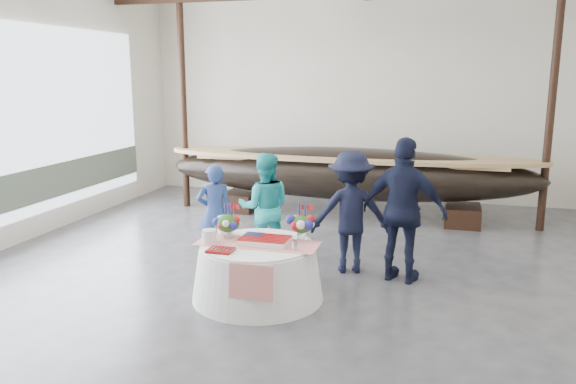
# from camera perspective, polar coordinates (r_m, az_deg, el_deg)

# --- Properties ---
(floor) EXTENTS (10.00, 12.00, 0.01)m
(floor) POSITION_cam_1_polar(r_m,az_deg,el_deg) (7.40, 0.75, -10.14)
(floor) COLOR #3D3D42
(floor) RESTS_ON ground
(wall_back) EXTENTS (10.00, 0.02, 4.50)m
(wall_back) POSITION_cam_1_polar(r_m,az_deg,el_deg) (12.76, 7.89, 9.44)
(wall_back) COLOR silver
(wall_back) RESTS_ON ground
(open_bay) EXTENTS (0.03, 7.00, 3.20)m
(open_bay) POSITION_cam_1_polar(r_m,az_deg,el_deg) (10.21, -25.62, 5.40)
(open_bay) COLOR silver
(open_bay) RESTS_ON ground
(longboat_display) EXTENTS (7.36, 1.47, 1.38)m
(longboat_display) POSITION_cam_1_polar(r_m,az_deg,el_deg) (11.01, 5.96, 1.93)
(longboat_display) COLOR black
(longboat_display) RESTS_ON ground
(banquet_table) EXTENTS (1.65, 1.65, 0.71)m
(banquet_table) POSITION_cam_1_polar(r_m,az_deg,el_deg) (7.12, -3.09, -7.99)
(banquet_table) COLOR white
(banquet_table) RESTS_ON ground
(tabletop_items) EXTENTS (1.54, 1.02, 0.40)m
(tabletop_items) POSITION_cam_1_polar(r_m,az_deg,el_deg) (7.12, -3.04, -3.72)
(tabletop_items) COLOR red
(tabletop_items) RESTS_ON banquet_table
(guest_woman_blue) EXTENTS (0.64, 0.56, 1.46)m
(guest_woman_blue) POSITION_cam_1_polar(r_m,az_deg,el_deg) (8.53, -7.46, -2.06)
(guest_woman_blue) COLOR navy
(guest_woman_blue) RESTS_ON ground
(guest_woman_teal) EXTENTS (0.94, 0.82, 1.64)m
(guest_woman_teal) POSITION_cam_1_polar(r_m,az_deg,el_deg) (8.39, -2.38, -1.58)
(guest_woman_teal) COLOR #21A9AC
(guest_woman_teal) RESTS_ON ground
(guest_man_left) EXTENTS (1.25, 0.91, 1.74)m
(guest_man_left) POSITION_cam_1_polar(r_m,az_deg,el_deg) (7.97, 6.38, -2.02)
(guest_man_left) COLOR black
(guest_man_left) RESTS_ON ground
(guest_man_right) EXTENTS (1.24, 0.75, 1.97)m
(guest_man_right) POSITION_cam_1_polar(r_m,az_deg,el_deg) (7.66, 11.71, -1.87)
(guest_man_right) COLOR black
(guest_man_right) RESTS_ON ground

